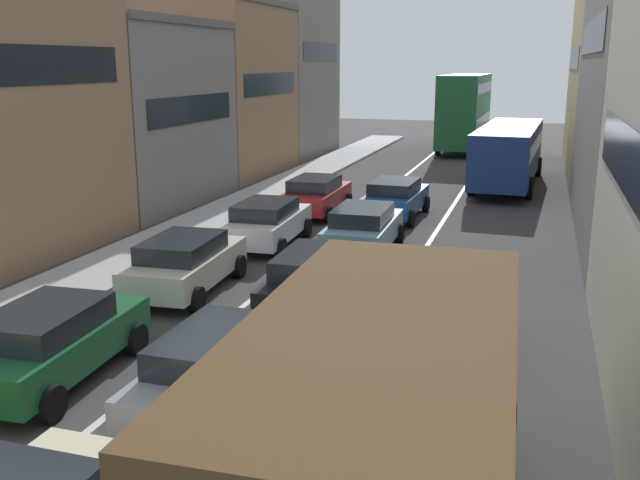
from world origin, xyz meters
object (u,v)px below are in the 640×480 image
(sedan_centre_lane_second, at_px, (223,367))
(hatchback_centre_lane_third, at_px, (317,279))
(removalist_box_truck, at_px, (393,430))
(sedan_left_lane_third, at_px, (185,262))
(bus_far_queue_secondary, at_px, (465,108))
(sedan_centre_lane_fifth, at_px, (395,198))
(sedan_right_lane_behind_truck, at_px, (436,316))
(bus_mid_queue_primary, at_px, (509,150))
(wagon_left_lane_second, at_px, (51,341))
(sedan_left_lane_fourth, at_px, (267,222))
(coupe_centre_lane_fourth, at_px, (363,228))
(sedan_left_lane_fifth, at_px, (316,195))

(sedan_centre_lane_second, xyz_separation_m, hatchback_centre_lane_third, (0.01, 5.32, 0.00))
(removalist_box_truck, xyz_separation_m, sedan_left_lane_third, (-7.29, 8.99, -1.18))
(hatchback_centre_lane_third, relative_size, bus_far_queue_secondary, 0.41)
(sedan_centre_lane_fifth, bearing_deg, sedan_right_lane_behind_truck, -163.20)
(sedan_centre_lane_second, relative_size, bus_mid_queue_primary, 0.41)
(removalist_box_truck, height_order, bus_mid_queue_primary, removalist_box_truck)
(removalist_box_truck, distance_m, sedan_centre_lane_second, 5.04)
(sedan_left_lane_third, relative_size, sedan_centre_lane_fifth, 1.01)
(wagon_left_lane_second, distance_m, sedan_left_lane_third, 5.54)
(sedan_left_lane_third, relative_size, sedan_left_lane_fourth, 1.01)
(coupe_centre_lane_fourth, xyz_separation_m, sedan_left_lane_fifth, (-3.16, 5.05, 0.00))
(bus_mid_queue_primary, bearing_deg, wagon_left_lane_second, 166.72)
(sedan_centre_lane_second, relative_size, sedan_centre_lane_fifth, 0.99)
(removalist_box_truck, relative_size, sedan_left_lane_fourth, 1.77)
(hatchback_centre_lane_third, xyz_separation_m, sedan_centre_lane_fifth, (-0.28, 10.91, 0.00))
(sedan_centre_lane_second, height_order, bus_far_queue_secondary, bus_far_queue_secondary)
(hatchback_centre_lane_third, xyz_separation_m, sedan_left_lane_fifth, (-3.39, 10.62, 0.00))
(sedan_centre_lane_second, bearing_deg, sedan_left_lane_fourth, 18.05)
(sedan_centre_lane_second, xyz_separation_m, sedan_right_lane_behind_truck, (3.12, 3.57, 0.00))
(bus_far_queue_secondary, bearing_deg, sedan_left_lane_fifth, 172.41)
(bus_mid_queue_primary, bearing_deg, sedan_left_lane_fourth, 156.61)
(bus_mid_queue_primary, height_order, bus_far_queue_secondary, bus_far_queue_secondary)
(hatchback_centre_lane_third, distance_m, bus_far_queue_secondary, 33.73)
(sedan_centre_lane_fifth, height_order, sedan_left_lane_fifth, same)
(removalist_box_truck, bearing_deg, sedan_centre_lane_second, 45.47)
(wagon_left_lane_second, xyz_separation_m, bus_mid_queue_primary, (7.04, 24.85, 0.96))
(hatchback_centre_lane_third, bearing_deg, sedan_left_lane_third, 83.09)
(removalist_box_truck, relative_size, sedan_centre_lane_second, 1.80)
(sedan_centre_lane_second, distance_m, bus_far_queue_secondary, 39.04)
(hatchback_centre_lane_third, bearing_deg, sedan_centre_lane_second, 178.30)
(wagon_left_lane_second, xyz_separation_m, sedan_left_lane_fifth, (0.18, 15.82, 0.00))
(hatchback_centre_lane_third, relative_size, sedan_left_lane_third, 0.99)
(removalist_box_truck, xyz_separation_m, sedan_right_lane_behind_truck, (-0.48, 6.89, -1.18))
(sedan_centre_lane_fifth, relative_size, bus_far_queue_secondary, 0.41)
(removalist_box_truck, relative_size, sedan_left_lane_fifth, 1.80)
(wagon_left_lane_second, distance_m, sedan_left_lane_fifth, 15.82)
(removalist_box_truck, distance_m, wagon_left_lane_second, 8.03)
(sedan_left_lane_fourth, height_order, sedan_left_lane_fifth, same)
(hatchback_centre_lane_third, height_order, bus_far_queue_secondary, bus_far_queue_secondary)
(sedan_left_lane_third, bearing_deg, hatchback_centre_lane_third, -98.76)
(sedan_left_lane_third, xyz_separation_m, bus_far_queue_secondary, (3.57, 33.33, 2.03))
(removalist_box_truck, height_order, sedan_centre_lane_fifth, removalist_box_truck)
(sedan_left_lane_third, bearing_deg, sedan_left_lane_fifth, -5.16)
(hatchback_centre_lane_third, height_order, sedan_left_lane_third, same)
(removalist_box_truck, xyz_separation_m, sedan_centre_lane_second, (-3.60, 3.33, -1.18))
(sedan_centre_lane_second, xyz_separation_m, coupe_centre_lane_fourth, (-0.22, 10.88, 0.00))
(sedan_centre_lane_second, bearing_deg, bus_far_queue_secondary, 0.63)
(sedan_left_lane_third, height_order, coupe_centre_lane_fourth, same)
(wagon_left_lane_second, xyz_separation_m, coupe_centre_lane_fourth, (3.34, 10.76, 0.00))
(sedan_left_lane_third, bearing_deg, removalist_box_truck, -144.44)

